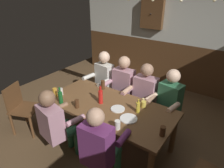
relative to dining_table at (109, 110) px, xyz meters
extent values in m
plane|color=brown|center=(0.00, 0.17, -0.64)|extent=(6.28, 6.28, 0.00)
cube|color=beige|center=(0.00, 2.68, 1.17)|extent=(5.23, 0.12, 1.37)
cube|color=brown|center=(0.00, 2.68, -0.08)|extent=(5.23, 0.12, 1.13)
cube|color=brown|center=(0.00, 0.00, 0.07)|extent=(2.03, 0.97, 0.04)
cylinder|color=brown|center=(-0.93, -0.40, -0.30)|extent=(0.08, 0.08, 0.69)
cylinder|color=brown|center=(-0.93, 0.40, -0.30)|extent=(0.08, 0.08, 0.69)
cylinder|color=brown|center=(0.93, 0.40, -0.30)|extent=(0.08, 0.08, 0.69)
cube|color=silver|center=(-0.68, 0.78, 0.09)|extent=(0.37, 0.24, 0.56)
sphere|color=beige|center=(-0.68, 0.78, 0.51)|extent=(0.22, 0.22, 0.22)
cylinder|color=black|center=(-0.60, 0.63, -0.16)|extent=(0.17, 0.40, 0.13)
cylinder|color=black|center=(-0.80, 0.65, -0.16)|extent=(0.17, 0.40, 0.13)
cylinder|color=black|center=(-0.63, 0.43, -0.43)|extent=(0.10, 0.10, 0.42)
cylinder|color=black|center=(-0.82, 0.46, -0.43)|extent=(0.10, 0.10, 0.42)
cylinder|color=silver|center=(-0.51, 0.52, 0.12)|extent=(0.11, 0.29, 0.08)
cylinder|color=silver|center=(-0.92, 0.57, 0.12)|extent=(0.11, 0.29, 0.08)
cube|color=#B78493|center=(-0.23, 0.78, 0.09)|extent=(0.39, 0.23, 0.55)
sphere|color=tan|center=(-0.23, 0.78, 0.51)|extent=(0.22, 0.22, 0.22)
cylinder|color=#2D4C84|center=(-0.12, 0.65, -0.16)|extent=(0.13, 0.38, 0.13)
cylinder|color=#2D4C84|center=(-0.33, 0.65, -0.16)|extent=(0.13, 0.38, 0.13)
cylinder|color=#2D4C84|center=(-0.12, 0.46, -0.43)|extent=(0.10, 0.10, 0.42)
cylinder|color=#2D4C84|center=(-0.33, 0.46, -0.43)|extent=(0.10, 0.10, 0.42)
cylinder|color=tan|center=(0.00, 0.53, 0.12)|extent=(0.08, 0.28, 0.08)
cylinder|color=#B78493|center=(-0.45, 0.53, 0.12)|extent=(0.08, 0.28, 0.08)
cube|color=#B78493|center=(0.23, 0.78, 0.07)|extent=(0.40, 0.23, 0.51)
sphere|color=#9E755B|center=(0.23, 0.78, 0.47)|extent=(0.22, 0.22, 0.22)
cylinder|color=#6B2D66|center=(0.34, 0.63, -0.16)|extent=(0.13, 0.42, 0.13)
cylinder|color=#6B2D66|center=(0.12, 0.63, -0.16)|extent=(0.13, 0.42, 0.13)
cylinder|color=#6B2D66|center=(0.34, 0.42, -0.43)|extent=(0.10, 0.10, 0.42)
cylinder|color=#6B2D66|center=(0.12, 0.42, -0.43)|extent=(0.10, 0.10, 0.42)
cylinder|color=#9E755B|center=(0.46, 0.53, 0.10)|extent=(0.08, 0.28, 0.08)
cylinder|color=#B78493|center=(0.00, 0.53, 0.10)|extent=(0.08, 0.28, 0.08)
cube|color=#33724C|center=(0.68, 0.78, 0.08)|extent=(0.39, 0.29, 0.52)
sphere|color=beige|center=(0.68, 0.78, 0.48)|extent=(0.22, 0.22, 0.22)
cylinder|color=black|center=(0.76, 0.64, -0.16)|extent=(0.19, 0.39, 0.13)
cylinder|color=black|center=(0.57, 0.67, -0.16)|extent=(0.19, 0.39, 0.13)
cylinder|color=black|center=(0.73, 0.46, -0.43)|extent=(0.10, 0.10, 0.42)
cylinder|color=black|center=(0.53, 0.49, -0.43)|extent=(0.10, 0.10, 0.42)
cylinder|color=beige|center=(0.84, 0.49, 0.10)|extent=(0.13, 0.29, 0.08)
cylinder|color=beige|center=(0.44, 0.56, 0.10)|extent=(0.13, 0.29, 0.08)
cube|color=#B78493|center=(-0.41, -0.78, 0.06)|extent=(0.42, 0.29, 0.49)
sphere|color=brown|center=(-0.41, -0.78, 0.45)|extent=(0.22, 0.22, 0.22)
cylinder|color=#33724C|center=(-0.48, -0.63, -0.16)|extent=(0.20, 0.40, 0.13)
cylinder|color=#33724C|center=(-0.28, -0.67, -0.16)|extent=(0.20, 0.40, 0.13)
cylinder|color=#33724C|center=(-0.45, -0.45, -0.43)|extent=(0.10, 0.10, 0.42)
cylinder|color=#33724C|center=(-0.24, -0.49, -0.43)|extent=(0.10, 0.10, 0.42)
cylinder|color=brown|center=(-0.57, -0.49, 0.09)|extent=(0.13, 0.29, 0.08)
cylinder|color=#B78493|center=(-0.14, -0.58, 0.09)|extent=(0.13, 0.29, 0.08)
cube|color=#6B2D66|center=(0.41, -0.78, 0.09)|extent=(0.39, 0.25, 0.55)
sphere|color=tan|center=(0.41, -0.78, 0.50)|extent=(0.20, 0.20, 0.20)
cylinder|color=#33724C|center=(0.29, -0.66, -0.16)|extent=(0.16, 0.39, 0.13)
cylinder|color=#33724C|center=(0.50, -0.64, -0.16)|extent=(0.16, 0.39, 0.13)
cylinder|color=#33724C|center=(0.27, -0.47, -0.43)|extent=(0.10, 0.10, 0.42)
cylinder|color=#33724C|center=(0.48, -0.45, -0.43)|extent=(0.10, 0.10, 0.42)
cylinder|color=tan|center=(0.17, -0.55, 0.12)|extent=(0.10, 0.29, 0.08)
cylinder|color=#6B2D66|center=(0.60, -0.51, 0.12)|extent=(0.10, 0.29, 0.08)
cube|color=brown|center=(-1.38, -0.59, -0.19)|extent=(0.58, 0.58, 0.02)
cube|color=brown|center=(-1.56, -0.66, 0.03)|extent=(0.18, 0.38, 0.42)
cylinder|color=brown|center=(-1.28, -0.34, -0.42)|extent=(0.04, 0.04, 0.44)
cylinder|color=brown|center=(-1.13, -0.69, -0.42)|extent=(0.04, 0.04, 0.44)
cylinder|color=brown|center=(-1.63, -0.49, -0.42)|extent=(0.04, 0.04, 0.44)
cylinder|color=brown|center=(-1.48, -0.84, -0.42)|extent=(0.04, 0.04, 0.44)
cylinder|color=#F9E08C|center=(0.40, 0.37, 0.13)|extent=(0.04, 0.04, 0.08)
cylinder|color=white|center=(0.43, -0.12, 0.09)|extent=(0.24, 0.24, 0.01)
cylinder|color=white|center=(0.18, -0.01, 0.09)|extent=(0.21, 0.21, 0.01)
cylinder|color=#195923|center=(-0.64, -0.38, 0.18)|extent=(0.07, 0.07, 0.19)
cylinder|color=#195923|center=(-0.64, -0.38, 0.32)|extent=(0.03, 0.03, 0.08)
cylinder|color=gold|center=(0.46, 0.09, 0.17)|extent=(0.06, 0.06, 0.16)
cylinder|color=gold|center=(0.46, 0.09, 0.28)|extent=(0.02, 0.02, 0.05)
cylinder|color=red|center=(-0.14, -0.02, 0.20)|extent=(0.07, 0.07, 0.22)
cylinder|color=red|center=(-0.14, -0.02, 0.34)|extent=(0.03, 0.03, 0.07)
cylinder|color=#4C2D19|center=(0.95, -0.17, 0.15)|extent=(0.07, 0.07, 0.13)
cylinder|color=white|center=(0.42, -0.38, 0.15)|extent=(0.08, 0.08, 0.12)
cylinder|color=#4C2D19|center=(-0.35, -0.33, 0.16)|extent=(0.06, 0.06, 0.14)
cylinder|color=gold|center=(-0.88, -0.30, 0.16)|extent=(0.07, 0.07, 0.15)
cylinder|color=white|center=(-0.85, -0.20, 0.14)|extent=(0.08, 0.08, 0.11)
cylinder|color=#4C2D19|center=(-0.41, 0.38, 0.17)|extent=(0.07, 0.07, 0.16)
cylinder|color=#E5C64C|center=(0.46, 0.26, 0.14)|extent=(0.07, 0.07, 0.10)
cube|color=brown|center=(-0.58, 2.55, 1.14)|extent=(0.56, 0.12, 0.70)
sphere|color=black|center=(-0.58, 2.48, 1.14)|extent=(0.03, 0.03, 0.03)
sphere|color=#F9EAB2|center=(0.37, 0.48, 1.58)|extent=(0.04, 0.04, 0.04)
sphere|color=#F9EAB2|center=(0.73, 0.48, 1.59)|extent=(0.04, 0.04, 0.04)
sphere|color=#F9EAB2|center=(1.10, 0.48, 1.60)|extent=(0.04, 0.04, 0.04)
camera|label=1|loc=(1.56, -2.09, 1.76)|focal=31.99mm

